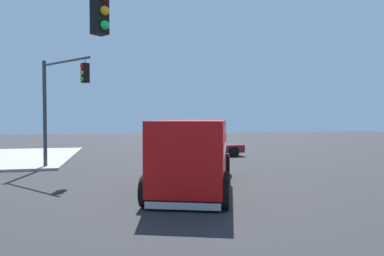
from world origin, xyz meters
name	(u,v)px	position (x,y,z in m)	size (l,w,h in m)	color
ground_plane	(211,191)	(0.00, 0.00, 0.00)	(100.00, 100.00, 0.00)	#2B2B2D
delivery_truck	(195,152)	(0.72, 0.46, 1.43)	(8.29, 5.01, 2.73)	red
traffic_light_primary	(58,96)	(6.53, 6.61, 3.99)	(3.28, 2.80, 5.84)	#38383D
pickup_maroon	(206,146)	(11.51, -2.88, 0.73)	(2.55, 5.33, 1.38)	maroon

